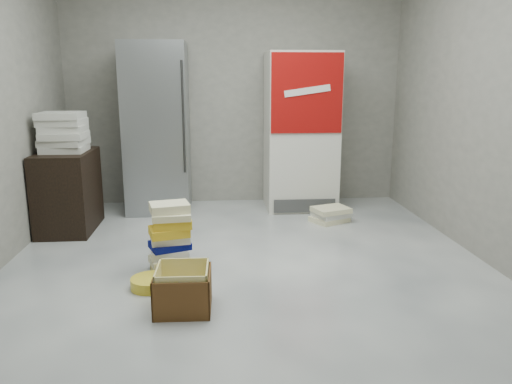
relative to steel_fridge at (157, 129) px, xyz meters
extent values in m
plane|color=silver|center=(0.90, -2.13, -0.95)|extent=(5.00, 5.00, 0.00)
cube|color=gray|center=(0.90, 0.37, 0.45)|extent=(4.00, 0.04, 2.80)
cube|color=gray|center=(0.90, -4.63, 0.45)|extent=(4.00, 0.04, 2.80)
cube|color=#9FA2A6|center=(0.00, 0.00, 0.00)|extent=(0.70, 0.70, 1.90)
cylinder|color=#333333|center=(0.32, -0.36, 0.15)|extent=(0.02, 0.02, 1.19)
cube|color=silver|center=(1.65, 0.00, -0.05)|extent=(0.80, 0.70, 1.80)
cube|color=#950C0B|center=(1.65, -0.36, 0.40)|extent=(0.78, 0.02, 0.85)
cube|color=white|center=(1.65, -0.37, 0.43)|extent=(0.50, 0.01, 0.14)
cube|color=#3F3F3F|center=(1.65, -0.36, -0.85)|extent=(0.70, 0.02, 0.15)
cube|color=black|center=(-0.83, -0.73, -0.55)|extent=(0.50, 0.80, 0.80)
cube|color=silver|center=(-0.83, -0.72, -0.12)|extent=(0.40, 0.40, 0.06)
cube|color=silver|center=(-0.83, -0.73, -0.05)|extent=(0.43, 0.43, 0.06)
cube|color=silver|center=(-0.82, -0.74, 0.01)|extent=(0.40, 0.40, 0.06)
cube|color=silver|center=(-0.82, -0.72, 0.08)|extent=(0.41, 0.41, 0.06)
cube|color=silver|center=(-0.83, -0.73, 0.14)|extent=(0.41, 0.41, 0.06)
cube|color=silver|center=(-0.83, -0.74, 0.21)|extent=(0.40, 0.40, 0.06)
cube|color=tan|center=(0.27, -1.94, -0.92)|extent=(0.34, 0.29, 0.06)
cube|color=beige|center=(0.27, -1.95, -0.86)|extent=(0.35, 0.32, 0.06)
cube|color=silver|center=(0.27, -1.94, -0.80)|extent=(0.32, 0.27, 0.06)
cube|color=#080F64|center=(0.28, -1.93, -0.74)|extent=(0.36, 0.33, 0.05)
cube|color=silver|center=(0.28, -1.93, -0.68)|extent=(0.33, 0.28, 0.06)
cube|color=gold|center=(0.28, -1.96, -0.62)|extent=(0.35, 0.30, 0.07)
cube|color=gold|center=(0.30, -1.95, -0.55)|extent=(0.32, 0.27, 0.07)
cube|color=beige|center=(0.30, -1.96, -0.49)|extent=(0.32, 0.26, 0.05)
cube|color=beige|center=(0.29, -1.93, -0.43)|extent=(0.34, 0.29, 0.07)
cube|color=beige|center=(1.87, -0.67, -0.92)|extent=(0.45, 0.42, 0.05)
cube|color=silver|center=(1.89, -0.66, -0.87)|extent=(0.45, 0.41, 0.06)
cube|color=beige|center=(1.88, -0.70, -0.81)|extent=(0.43, 0.39, 0.05)
cube|color=gold|center=(0.42, -2.64, -0.94)|extent=(0.36, 0.36, 0.01)
cube|color=brown|center=(0.42, -2.46, -0.82)|extent=(0.37, 0.02, 0.26)
cube|color=brown|center=(0.42, -2.82, -0.82)|extent=(0.37, 0.02, 0.26)
cube|color=brown|center=(0.24, -2.63, -0.82)|extent=(0.02, 0.37, 0.26)
cube|color=brown|center=(0.60, -2.64, -0.82)|extent=(0.02, 0.37, 0.26)
cube|color=gold|center=(0.42, -2.47, -0.80)|extent=(0.34, 0.02, 0.30)
cube|color=gold|center=(0.42, -2.80, -0.80)|extent=(0.34, 0.02, 0.30)
cube|color=gold|center=(0.26, -2.63, -0.80)|extent=(0.02, 0.34, 0.30)
cube|color=gold|center=(0.58, -2.64, -0.80)|extent=(0.02, 0.34, 0.30)
cylinder|color=yellow|center=(0.16, -2.27, -0.91)|extent=(0.38, 0.38, 0.08)
camera|label=1|loc=(0.65, -5.75, 0.57)|focal=35.00mm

